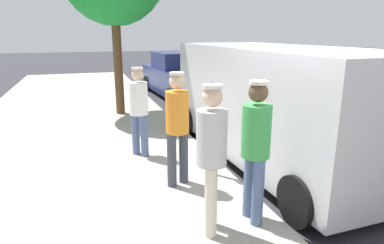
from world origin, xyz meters
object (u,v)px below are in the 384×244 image
(pedestrian_in_orange, at_px, (177,122))
(pedestrian_in_white, at_px, (139,106))
(pedestrian_in_gray, at_px, (211,151))
(pedestrian_in_green, at_px, (256,143))
(parked_sedan_behind, at_px, (179,76))
(parked_van, at_px, (276,102))
(parking_meter_near, at_px, (210,112))

(pedestrian_in_orange, distance_m, pedestrian_in_white, 1.47)
(pedestrian_in_gray, height_order, pedestrian_in_green, pedestrian_in_green)
(pedestrian_in_gray, bearing_deg, pedestrian_in_green, -174.27)
(parked_sedan_behind, bearing_deg, pedestrian_in_orange, 73.72)
(parked_van, xyz_separation_m, parked_sedan_behind, (-0.19, -7.11, -0.41))
(parking_meter_near, height_order, parked_sedan_behind, parking_meter_near)
(pedestrian_in_orange, xyz_separation_m, pedestrian_in_green, (-0.60, 1.26, 0.01))
(parking_meter_near, xyz_separation_m, pedestrian_in_orange, (0.60, 0.22, -0.05))
(parked_van, bearing_deg, parked_sedan_behind, -91.52)
(pedestrian_in_white, xyz_separation_m, parked_sedan_behind, (-2.61, -6.40, -0.34))
(parking_meter_near, height_order, pedestrian_in_orange, pedestrian_in_orange)
(pedestrian_in_white, height_order, parked_van, parked_van)
(pedestrian_in_white, height_order, parked_sedan_behind, pedestrian_in_white)
(pedestrian_in_white, xyz_separation_m, pedestrian_in_green, (-0.92, 2.69, 0.06))
(pedestrian_in_white, xyz_separation_m, parked_van, (-2.43, 0.70, 0.07))
(parking_meter_near, distance_m, pedestrian_in_gray, 1.64)
(pedestrian_in_green, relative_size, parked_sedan_behind, 0.38)
(parked_van, distance_m, parked_sedan_behind, 7.12)
(pedestrian_in_green, bearing_deg, pedestrian_in_gray, 5.73)
(parking_meter_near, distance_m, parked_sedan_behind, 7.81)
(pedestrian_in_white, distance_m, parked_sedan_behind, 6.92)
(pedestrian_in_gray, xyz_separation_m, pedestrian_in_green, (-0.58, -0.06, 0.00))
(pedestrian_in_gray, xyz_separation_m, pedestrian_in_white, (0.35, -2.74, -0.05))
(parking_meter_near, distance_m, pedestrian_in_orange, 0.64)
(parked_van, bearing_deg, pedestrian_in_orange, 19.03)
(pedestrian_in_green, bearing_deg, pedestrian_in_orange, -64.64)
(pedestrian_in_green, bearing_deg, parked_sedan_behind, -100.54)
(parking_meter_near, height_order, pedestrian_in_green, pedestrian_in_green)
(pedestrian_in_gray, relative_size, pedestrian_in_green, 1.00)
(parking_meter_near, relative_size, pedestrian_in_orange, 0.89)
(pedestrian_in_gray, distance_m, pedestrian_in_green, 0.58)
(pedestrian_in_orange, relative_size, pedestrian_in_green, 0.99)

